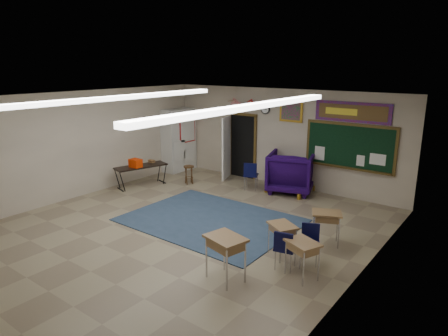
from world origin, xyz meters
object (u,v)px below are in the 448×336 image
Objects in this scene: folding_table at (141,175)px; student_desk_front_right at (326,226)px; student_desk_front_left at (282,239)px; wooden_stool at (189,175)px; wingback_armchair at (291,172)px.

student_desk_front_right is at bearing 12.52° from folding_table.
student_desk_front_left is 0.95× the size of student_desk_front_right.
student_desk_front_left is 1.21× the size of wooden_stool.
folding_table reaches higher than student_desk_front_right.
folding_table reaches higher than student_desk_front_left.
wingback_armchair is at bearing 46.92° from folding_table.
student_desk_front_right is at bearing 96.84° from student_desk_front_left.
student_desk_front_right reaches higher than student_desk_front_left.
folding_table is (-6.28, 0.43, -0.04)m from student_desk_front_right.
student_desk_front_left reaches higher than wooden_stool.
student_desk_front_right reaches higher than wooden_stool.
student_desk_front_left is 5.46m from wooden_stool.
student_desk_front_right is 6.30m from folding_table.
folding_table is 2.90× the size of wooden_stool.
student_desk_front_left is at bearing 97.56° from wingback_armchair.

